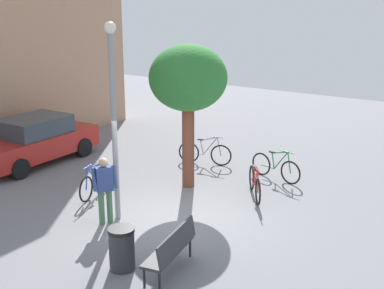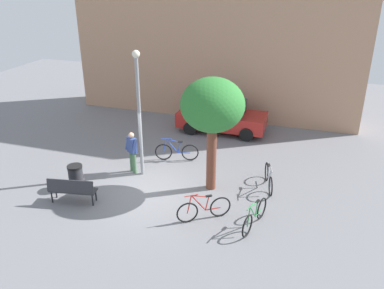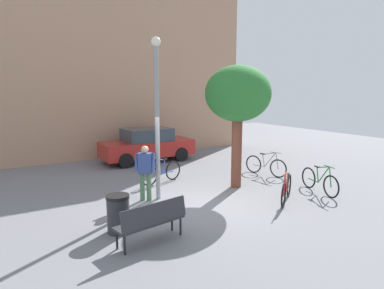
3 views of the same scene
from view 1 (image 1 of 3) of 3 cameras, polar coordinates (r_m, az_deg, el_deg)
name	(u,v)px [view 1 (image 1 of 3)]	position (r m, az deg, el deg)	size (l,w,h in m)	color
ground_plane	(174,218)	(12.80, -2.00, -8.21)	(36.00, 36.00, 0.00)	slate
lamppost	(113,109)	(12.05, -8.82, 3.99)	(0.28, 0.28, 4.77)	gray
person_by_lamppost	(105,186)	(12.30, -9.79, -4.63)	(0.62, 0.51, 1.67)	#47704C
park_bench	(172,247)	(10.23, -2.26, -11.46)	(1.66, 0.75, 0.92)	#2D2D33
plaza_tree	(188,80)	(14.04, -0.44, 7.25)	(2.17, 2.17, 4.09)	brown
bicycle_silver	(205,153)	(16.63, 1.48, -0.96)	(0.52, 1.76, 0.97)	black
bicycle_green	(276,167)	(15.44, 9.39, -2.55)	(0.48, 1.77, 0.97)	black
bicycle_red	(255,184)	(14.04, 7.06, -4.38)	(1.50, 1.09, 0.97)	black
bicycle_blue	(96,182)	(14.34, -10.74, -4.11)	(1.76, 0.52, 0.97)	black
parked_car_red	(36,140)	(17.45, -17.16, 0.47)	(4.22, 1.86, 1.55)	#AD231E
trash_bin	(122,248)	(10.47, -7.89, -11.49)	(0.54, 0.54, 0.90)	#2D2D33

